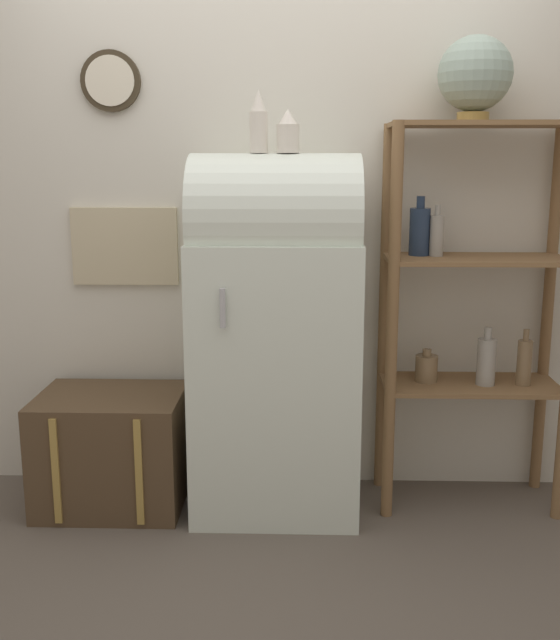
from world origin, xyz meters
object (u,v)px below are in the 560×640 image
Objects in this scene: refrigerator at (276,332)px; vase_center at (288,133)px; vase_left at (259,124)px; globe at (475,75)px; suitcase_trunk at (112,450)px.

vase_center is (0.05, -0.01, 0.84)m from refrigerator.
vase_left reaches higher than refrigerator.
vase_left is (-0.89, -0.10, -0.20)m from globe.
globe is 1.37× the size of vase_left.
suitcase_trunk is at bearing -179.97° from vase_center.
vase_left is at bearing 0.78° from suitcase_trunk.
refrigerator is at bearing 0.52° from suitcase_trunk.
globe is (0.82, 0.10, 1.08)m from refrigerator.
vase_center is (0.79, 0.00, 1.39)m from suitcase_trunk.
suitcase_trunk is 2.51× the size of vase_left.
refrigerator is 0.92m from suitcase_trunk.
vase_left reaches higher than vase_center.
vase_center is at bearing -4.11° from vase_left.
refrigerator is 0.84m from vase_center.
refrigerator is 4.50× the size of globe.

